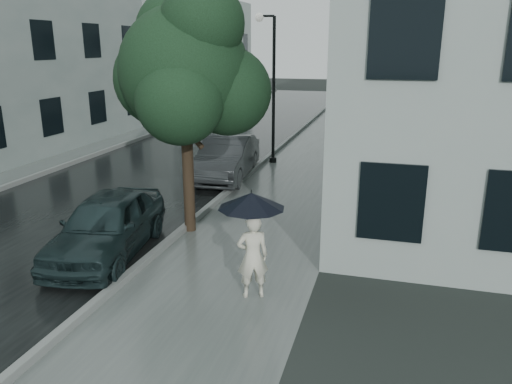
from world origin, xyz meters
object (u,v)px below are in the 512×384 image
(pedestrian, at_px, (253,256))
(car_near, at_px, (107,225))
(lamp_post, at_px, (270,80))
(car_far, at_px, (226,158))
(street_tree, at_px, (186,69))

(pedestrian, xyz_separation_m, car_near, (-3.56, 0.97, -0.10))
(pedestrian, height_order, lamp_post, lamp_post)
(car_far, bearing_deg, lamp_post, 68.60)
(car_near, relative_size, car_far, 0.92)
(street_tree, bearing_deg, car_far, 98.74)
(lamp_post, bearing_deg, street_tree, -98.15)
(pedestrian, xyz_separation_m, street_tree, (-2.43, 2.96, 3.11))
(street_tree, height_order, lamp_post, street_tree)
(car_near, height_order, car_far, car_far)
(street_tree, distance_m, car_near, 3.94)
(street_tree, relative_size, car_far, 1.34)
(pedestrian, bearing_deg, car_near, -40.05)
(street_tree, height_order, car_near, street_tree)
(pedestrian, relative_size, lamp_post, 0.28)
(lamp_post, distance_m, car_far, 3.77)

